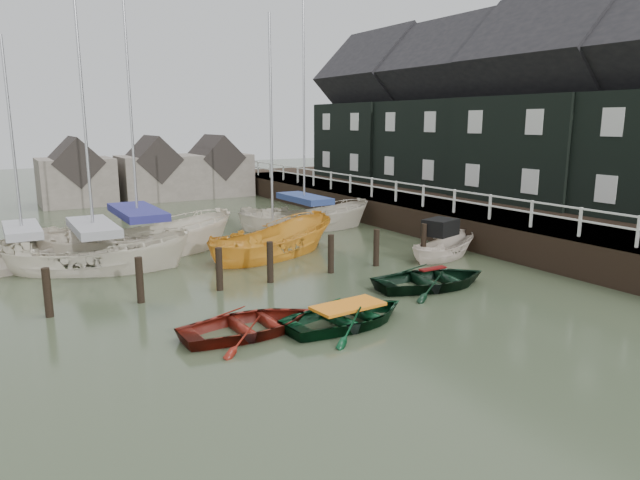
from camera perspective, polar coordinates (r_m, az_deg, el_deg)
ground at (r=17.44m, az=2.93°, el=-6.03°), size 120.00×120.00×0.00m
pier at (r=30.62m, az=7.40°, el=3.02°), size 3.04×32.00×2.70m
land_strip at (r=34.38m, az=14.65°, el=2.49°), size 14.00×38.00×1.50m
quay_houses at (r=33.03m, az=16.85°, el=11.91°), size 6.52×28.14×10.01m
mooring_pilings at (r=19.28m, az=-4.77°, el=-2.77°), size 13.72×0.22×1.80m
far_sheds at (r=41.21m, az=-16.54°, el=6.48°), size 14.00×4.08×4.39m
rowboat_red at (r=14.93m, az=-6.96°, el=-9.23°), size 3.73×2.73×0.76m
rowboat_green at (r=15.43m, az=2.81°, el=-8.44°), size 3.92×2.93×0.77m
rowboat_dkgreen at (r=19.11m, az=11.14°, el=-4.64°), size 4.38×3.42×0.83m
motorboat at (r=23.27m, az=12.15°, el=-1.42°), size 4.00×2.43×2.25m
sailboat_a at (r=22.52m, az=-21.45°, el=-2.58°), size 7.31×5.15×10.88m
sailboat_b at (r=24.41m, az=-17.56°, el=-1.24°), size 7.92×3.55×12.42m
sailboat_c at (r=23.41m, az=-4.70°, el=-1.39°), size 7.09×4.67×10.65m
sailboat_d at (r=28.90m, az=-1.56°, el=1.28°), size 7.11×4.37×12.22m
sailboat_e at (r=24.06m, az=-27.36°, el=-2.21°), size 6.39×4.01×9.43m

